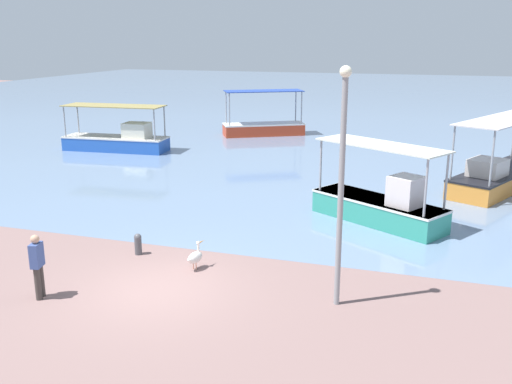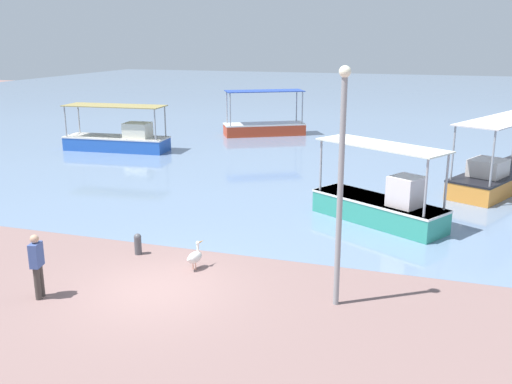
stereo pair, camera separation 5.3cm
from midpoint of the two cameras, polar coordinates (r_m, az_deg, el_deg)
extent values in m
plane|color=#7F625E|center=(15.37, -10.10, -9.61)|extent=(120.00, 120.00, 0.00)
cube|color=slate|center=(60.96, 11.48, 8.94)|extent=(110.00, 90.00, 0.00)
cube|color=teal|center=(20.73, 11.98, -1.83)|extent=(4.99, 3.75, 0.85)
cube|color=silver|center=(20.63, 12.04, -0.82)|extent=(5.04, 3.81, 0.08)
cylinder|color=#99999E|center=(21.27, 6.41, 2.69)|extent=(0.08, 0.08, 1.92)
cylinder|color=#99999E|center=(22.17, 8.52, 3.13)|extent=(0.08, 0.08, 1.92)
cylinder|color=#99999E|center=(18.70, 16.55, 0.39)|extent=(0.08, 0.08, 1.92)
cylinder|color=#99999E|center=(19.72, 18.43, 0.99)|extent=(0.08, 0.08, 1.92)
cube|color=silver|center=(20.18, 12.35, 4.60)|extent=(4.87, 3.74, 0.05)
cube|color=silver|center=(19.88, 14.70, 0.07)|extent=(1.35, 1.37, 1.03)
cube|color=orange|center=(27.11, 23.19, 1.24)|extent=(4.71, 7.05, 0.81)
cube|color=black|center=(27.03, 23.27, 1.99)|extent=(4.77, 7.10, 0.08)
cylinder|color=#99999E|center=(24.17, 19.01, 3.72)|extent=(0.08, 0.08, 2.19)
cylinder|color=#99999E|center=(23.57, 22.49, 3.10)|extent=(0.08, 0.08, 2.19)
cube|color=silver|center=(26.65, 23.78, 6.71)|extent=(4.72, 6.91, 0.05)
cube|color=beige|center=(25.51, 22.08, 2.29)|extent=(1.78, 1.84, 0.70)
cube|color=#CB4023|center=(38.58, 0.72, 6.31)|extent=(5.48, 4.09, 0.78)
cube|color=silver|center=(38.53, 0.72, 6.82)|extent=(5.54, 4.14, 0.08)
cylinder|color=#99999E|center=(39.66, 3.96, 8.64)|extent=(0.08, 0.08, 2.13)
cylinder|color=#99999E|center=(38.27, 4.54, 8.39)|extent=(0.08, 0.08, 2.13)
cylinder|color=#99999E|center=(38.66, -3.05, 8.48)|extent=(0.08, 0.08, 2.13)
cylinder|color=#99999E|center=(37.23, -2.72, 8.23)|extent=(0.08, 0.08, 2.13)
cube|color=#243F95|center=(38.27, 0.73, 10.08)|extent=(5.36, 4.08, 0.05)
cube|color=blue|center=(34.24, -13.86, 4.74)|extent=(6.15, 2.16, 0.81)
cube|color=silver|center=(34.18, -13.90, 5.34)|extent=(6.19, 2.20, 0.08)
cylinder|color=#99999E|center=(34.77, -18.64, 6.69)|extent=(0.08, 0.08, 1.75)
cylinder|color=#99999E|center=(36.01, -17.42, 7.06)|extent=(0.08, 0.08, 1.75)
cylinder|color=#99999E|center=(32.20, -10.18, 6.62)|extent=(0.08, 0.08, 1.75)
cylinder|color=#99999E|center=(33.53, -9.18, 7.00)|extent=(0.08, 0.08, 1.75)
cube|color=olive|center=(33.92, -14.10, 8.37)|extent=(5.96, 2.24, 0.05)
cube|color=beige|center=(33.51, -11.87, 6.08)|extent=(1.50, 1.30, 0.85)
cylinder|color=#E0997A|center=(16.46, -6.38, -7.31)|extent=(0.03, 0.03, 0.22)
cylinder|color=#E0997A|center=(16.40, -6.10, -7.39)|extent=(0.03, 0.03, 0.22)
ellipsoid|color=white|center=(16.36, -6.20, -6.52)|extent=(0.40, 0.61, 0.32)
ellipsoid|color=white|center=(16.17, -6.75, -6.73)|extent=(0.15, 0.18, 0.10)
cylinder|color=white|center=(16.39, -5.89, -5.62)|extent=(0.07, 0.07, 0.26)
sphere|color=white|center=(16.33, -5.91, -5.09)|extent=(0.11, 0.11, 0.11)
cone|color=#E5933F|center=(16.46, -5.56, -4.96)|extent=(0.13, 0.30, 0.06)
cylinder|color=gray|center=(13.56, 8.35, -0.44)|extent=(0.14, 0.14, 5.54)
sphere|color=#EAEACC|center=(13.09, 8.85, 11.81)|extent=(0.28, 0.28, 0.28)
cylinder|color=#47474C|center=(17.75, -11.78, -5.32)|extent=(0.22, 0.22, 0.52)
sphere|color=#4C4C51|center=(17.65, -11.83, -4.45)|extent=(0.23, 0.23, 0.23)
cylinder|color=#413936|center=(15.46, -21.07, -8.56)|extent=(0.16, 0.16, 0.85)
cylinder|color=#413936|center=(15.61, -20.79, -8.31)|extent=(0.16, 0.16, 0.85)
cube|color=#3C518F|center=(15.27, -21.19, -5.90)|extent=(0.31, 0.44, 0.62)
sphere|color=tan|center=(15.13, -21.34, -4.41)|extent=(0.22, 0.22, 0.22)
camera|label=1|loc=(0.03, -90.08, -0.02)|focal=40.00mm
camera|label=2|loc=(0.03, 89.92, 0.02)|focal=40.00mm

